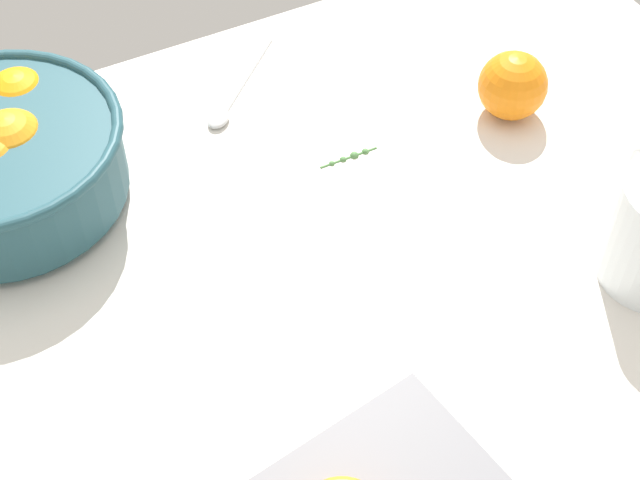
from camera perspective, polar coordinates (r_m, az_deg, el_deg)
The scene contains 4 objects.
ground_plane at distance 92.94cm, azimuth 0.51°, elevation -4.73°, with size 115.76×88.43×3.00cm, color silver.
loose_orange_1 at distance 110.38cm, azimuth 11.34°, elevation 8.95°, with size 7.76×7.76×7.76cm, color orange.
spoon at distance 112.67cm, azimuth -5.16°, elevation 8.49°, with size 13.65×12.88×1.00cm.
herb_sprig_0 at distance 105.30cm, azimuth 1.85°, elevation 5.03°, with size 6.90×0.98×0.98cm.
Camera 1 is at (-25.81, -48.12, 73.71)cm, focal length 54.06 mm.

